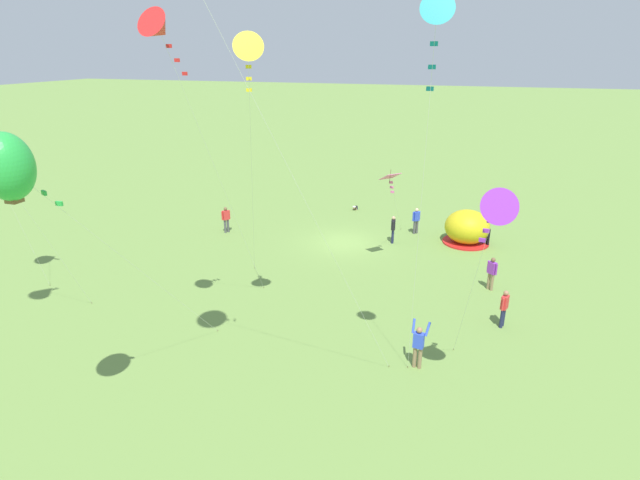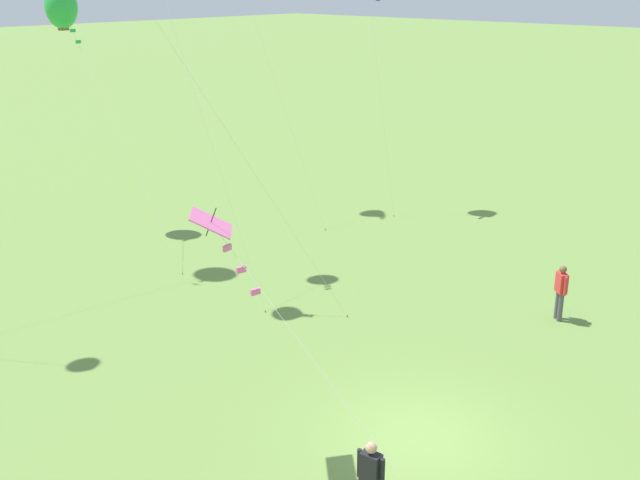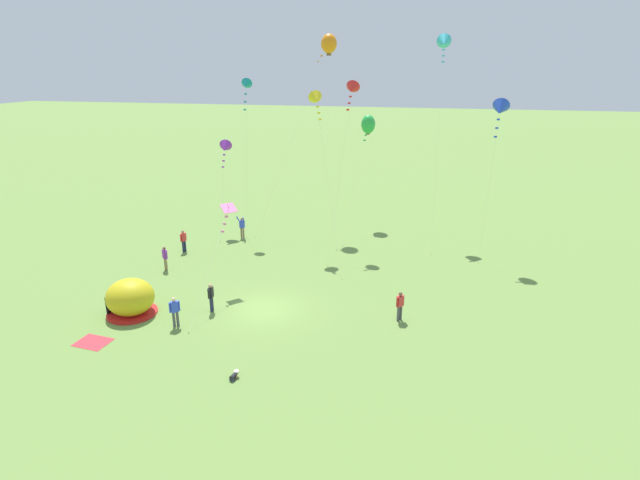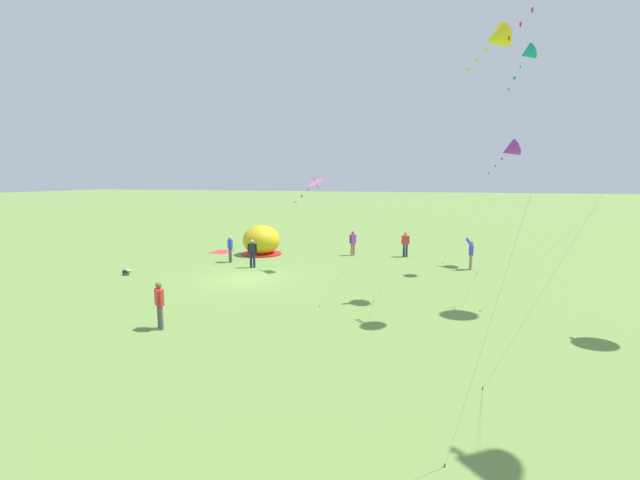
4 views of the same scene
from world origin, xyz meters
TOP-DOWN VIEW (x-y plane):
  - ground_plane at (0.00, 0.00)m, footprint 300.00×300.00m
  - popup_tent at (-7.19, -2.21)m, footprint 2.81×2.81m
  - picnic_blanket at (-7.35, -5.50)m, footprint 1.81×1.45m
  - toddler_crawling at (0.96, -6.77)m, footprint 0.32×0.55m
  - person_watching_sky at (-2.86, -0.88)m, footprint 0.28×0.59m
  - person_near_tent at (-4.00, -2.97)m, footprint 0.46×0.43m
  - person_flying_kite at (-5.95, 11.75)m, footprint 0.67×0.53m
  - person_with_toddler at (7.81, 0.51)m, footprint 0.43×0.48m
  - person_far_back at (-9.07, 7.67)m, footprint 0.35×0.56m
  - person_strolling at (-8.58, 4.09)m, footprint 0.47×0.43m
  - kite_blue at (13.18, 12.62)m, footprint 1.45×3.13m
  - kite_teal at (-5.92, 14.07)m, footprint 0.98×2.72m
  - kite_red at (2.70, 13.27)m, footprint 1.11×6.59m
  - kite_green at (3.18, 19.21)m, footprint 1.35×8.14m
  - kite_cyan at (9.06, 18.23)m, footprint 1.18×7.65m
  - kite_purple at (-7.92, 13.76)m, footprint 1.35×4.32m
  - kite_yellow at (0.31, 11.89)m, footprint 4.10×7.42m
  - kite_pink at (-3.15, 2.78)m, footprint 1.17×7.18m
  - kite_orange at (-0.13, 18.17)m, footprint 5.50×6.79m

SIDE VIEW (x-z plane):
  - ground_plane at x=0.00m, z-range 0.00..0.00m
  - picnic_blanket at x=-7.35m, z-range 0.00..0.01m
  - toddler_crawling at x=0.96m, z-range 0.02..0.34m
  - person_watching_sky at x=-2.86m, z-range 0.10..1.82m
  - person_near_tent at x=-4.00m, z-range 0.10..1.82m
  - person_with_toddler at x=7.81m, z-range 0.10..1.82m
  - person_far_back at x=-9.07m, z-range 0.10..1.82m
  - person_strolling at x=-8.58m, z-range 0.10..1.82m
  - popup_tent at x=-7.19m, z-range -0.05..2.05m
  - person_flying_kite at x=-5.95m, z-range 0.05..1.94m
  - kite_pink at x=-3.15m, z-range 2.18..7.64m
  - kite_purple at x=-7.92m, z-range 3.19..10.88m
  - kite_green at x=3.18m, z-range 3.90..13.35m
  - kite_blue at x=13.18m, z-range 4.92..16.27m
  - kite_yellow at x=0.31m, z-range 5.23..16.99m
  - kite_red at x=2.70m, z-range 5.58..18.02m
  - kite_teal at x=-5.92m, z-range 5.72..18.26m
  - kite_cyan at x=9.06m, z-range 7.21..23.05m
  - kite_orange at x=-0.13m, z-range 7.18..23.10m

